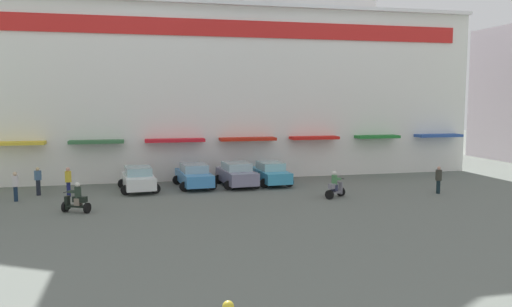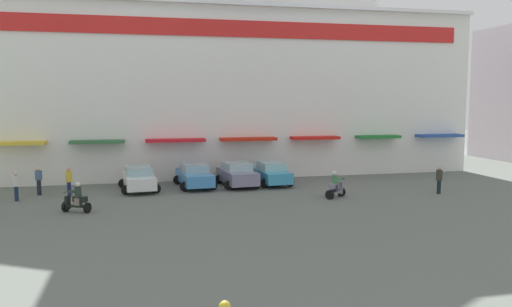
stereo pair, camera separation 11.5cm
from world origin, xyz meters
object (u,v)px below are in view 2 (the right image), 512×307
(parked_car_2, at_px, (237,174))
(scooter_rider_1, at_px, (77,200))
(parked_car_0, at_px, (139,179))
(pedestrian_1, at_px, (16,184))
(pedestrian_2, at_px, (439,178))
(pedestrian_3, at_px, (39,179))
(parked_car_1, at_px, (195,175))
(scooter_rider_3, at_px, (335,187))
(pedestrian_0, at_px, (69,180))
(parked_car_3, at_px, (271,173))

(parked_car_2, bearing_deg, scooter_rider_1, -147.89)
(parked_car_0, height_order, pedestrian_1, pedestrian_1)
(parked_car_0, bearing_deg, pedestrian_2, -16.10)
(parked_car_2, xyz_separation_m, pedestrian_2, (11.14, -5.29, 0.13))
(pedestrian_3, bearing_deg, scooter_rider_1, -63.54)
(pedestrian_1, bearing_deg, scooter_rider_1, -46.38)
(pedestrian_3, bearing_deg, parked_car_0, 1.10)
(parked_car_1, relative_size, scooter_rider_3, 2.90)
(parked_car_0, bearing_deg, scooter_rider_3, -23.96)
(parked_car_1, xyz_separation_m, pedestrian_3, (-9.14, -0.65, 0.17))
(scooter_rider_1, relative_size, pedestrian_2, 0.94)
(parked_car_1, bearing_deg, pedestrian_2, -21.80)
(pedestrian_2, relative_size, pedestrian_3, 0.99)
(parked_car_0, bearing_deg, pedestrian_1, -165.14)
(pedestrian_0, xyz_separation_m, pedestrian_3, (-1.76, 0.81, -0.04))
(parked_car_0, height_order, pedestrian_0, pedestrian_0)
(parked_car_2, xyz_separation_m, pedestrian_0, (-10.09, -1.21, 0.18))
(pedestrian_0, xyz_separation_m, pedestrian_1, (-2.64, -0.83, -0.04))
(parked_car_0, relative_size, pedestrian_3, 2.47)
(scooter_rider_1, height_order, pedestrian_1, pedestrian_1)
(parked_car_2, relative_size, parked_car_3, 1.00)
(pedestrian_0, bearing_deg, scooter_rider_1, -78.74)
(parked_car_0, distance_m, pedestrian_1, 6.80)
(parked_car_1, relative_size, pedestrian_1, 2.74)
(parked_car_0, xyz_separation_m, scooter_rider_1, (-3.02, -5.47, -0.13))
(parked_car_0, height_order, parked_car_1, parked_car_1)
(scooter_rider_3, relative_size, pedestrian_2, 0.95)
(parked_car_2, height_order, pedestrian_1, pedestrian_1)
(scooter_rider_3, xyz_separation_m, pedestrian_3, (-16.54, 4.71, 0.29))
(parked_car_2, bearing_deg, pedestrian_2, -25.39)
(parked_car_1, height_order, pedestrian_1, pedestrian_1)
(parked_car_1, distance_m, pedestrian_3, 9.17)
(parked_car_2, xyz_separation_m, pedestrian_3, (-11.85, -0.40, 0.14))
(parked_car_3, height_order, pedestrian_1, pedestrian_1)
(pedestrian_1, bearing_deg, parked_car_2, 9.09)
(pedestrian_1, distance_m, pedestrian_2, 24.10)
(parked_car_3, xyz_separation_m, scooter_rider_3, (2.38, -5.31, -0.11))
(scooter_rider_3, relative_size, pedestrian_3, 0.94)
(parked_car_0, distance_m, parked_car_3, 8.48)
(scooter_rider_1, xyz_separation_m, scooter_rider_3, (13.87, 0.65, 0.01))
(parked_car_1, xyz_separation_m, scooter_rider_3, (7.39, -5.36, -0.12))
(pedestrian_3, bearing_deg, parked_car_3, 2.42)
(pedestrian_0, distance_m, pedestrian_2, 21.62)
(parked_car_2, bearing_deg, parked_car_0, -177.27)
(parked_car_3, distance_m, pedestrian_1, 15.21)
(pedestrian_0, relative_size, pedestrian_2, 1.05)
(parked_car_0, xyz_separation_m, parked_car_2, (6.16, 0.29, 0.03))
(parked_car_3, height_order, pedestrian_0, pedestrian_0)
(pedestrian_2, bearing_deg, parked_car_1, 158.20)
(scooter_rider_1, distance_m, scooter_rider_3, 13.88)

